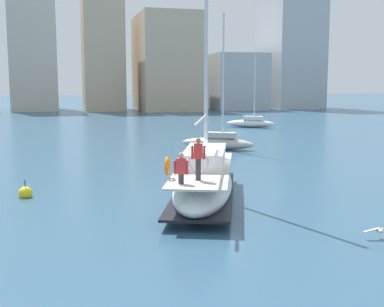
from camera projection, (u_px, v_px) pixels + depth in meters
ground_plane at (212, 192)px, 23.60m from camera, size 400.00×400.00×0.00m
main_sailboat at (204, 180)px, 21.60m from camera, size 5.52×9.84×13.36m
moored_sloop_far at (218, 141)px, 38.48m from camera, size 5.50×4.23×10.12m
moored_catamaran at (251, 122)px, 57.77m from camera, size 5.44×3.78×8.28m
seagull at (379, 230)px, 16.35m from camera, size 1.08×0.48×0.17m
mooring_buoy at (25, 193)px, 22.41m from camera, size 0.61×0.61×0.90m
waterfront_buildings at (106, 54)px, 93.35m from camera, size 84.98×19.09×26.33m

